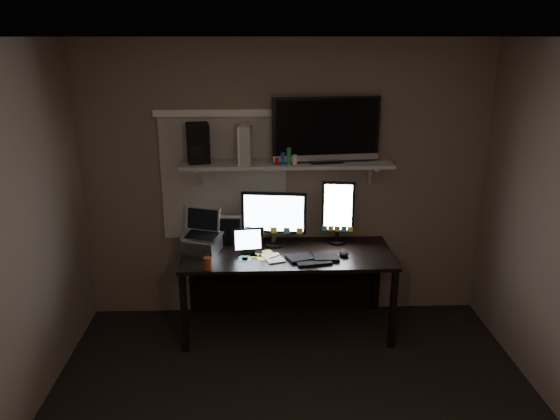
{
  "coord_description": "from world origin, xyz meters",
  "views": [
    {
      "loc": [
        -0.23,
        -2.91,
        2.5
      ],
      "look_at": [
        -0.07,
        1.25,
        1.17
      ],
      "focal_mm": 35.0,
      "sensor_mm": 36.0,
      "label": 1
    }
  ],
  "objects_px": {
    "tv": "(326,130)",
    "game_console": "(245,144)",
    "monitor_landscape": "(274,219)",
    "speaker": "(198,143)",
    "laptop": "(202,232)",
    "keyboard": "(313,258)",
    "mouse": "(344,253)",
    "monitor_portrait": "(338,212)",
    "cup": "(208,263)",
    "desk": "(287,266)",
    "tablet": "(248,241)"
  },
  "relations": [
    {
      "from": "monitor_landscape",
      "to": "cup",
      "type": "bearing_deg",
      "value": -129.9
    },
    {
      "from": "game_console",
      "to": "cup",
      "type": "bearing_deg",
      "value": -112.81
    },
    {
      "from": "tv",
      "to": "monitor_landscape",
      "type": "bearing_deg",
      "value": 174.43
    },
    {
      "from": "tablet",
      "to": "desk",
      "type": "bearing_deg",
      "value": 11.88
    },
    {
      "from": "desk",
      "to": "mouse",
      "type": "height_order",
      "value": "mouse"
    },
    {
      "from": "mouse",
      "to": "laptop",
      "type": "xyz_separation_m",
      "value": [
        -1.2,
        0.13,
        0.16
      ]
    },
    {
      "from": "monitor_portrait",
      "to": "game_console",
      "type": "distance_m",
      "value": 1.02
    },
    {
      "from": "tablet",
      "to": "speaker",
      "type": "bearing_deg",
      "value": 143.36
    },
    {
      "from": "mouse",
      "to": "tv",
      "type": "distance_m",
      "value": 1.05
    },
    {
      "from": "desk",
      "to": "keyboard",
      "type": "relative_size",
      "value": 4.12
    },
    {
      "from": "laptop",
      "to": "game_console",
      "type": "height_order",
      "value": "game_console"
    },
    {
      "from": "keyboard",
      "to": "cup",
      "type": "distance_m",
      "value": 0.88
    },
    {
      "from": "game_console",
      "to": "speaker",
      "type": "distance_m",
      "value": 0.4
    },
    {
      "from": "laptop",
      "to": "tv",
      "type": "height_order",
      "value": "tv"
    },
    {
      "from": "monitor_portrait",
      "to": "cup",
      "type": "height_order",
      "value": "monitor_portrait"
    },
    {
      "from": "mouse",
      "to": "tablet",
      "type": "xyz_separation_m",
      "value": [
        -0.81,
        0.09,
        0.09
      ]
    },
    {
      "from": "monitor_portrait",
      "to": "keyboard",
      "type": "xyz_separation_m",
      "value": [
        -0.25,
        -0.38,
        -0.27
      ]
    },
    {
      "from": "monitor_landscape",
      "to": "tv",
      "type": "relative_size",
      "value": 0.62
    },
    {
      "from": "tablet",
      "to": "tv",
      "type": "bearing_deg",
      "value": 8.0
    },
    {
      "from": "game_console",
      "to": "tv",
      "type": "bearing_deg",
      "value": 7.74
    },
    {
      "from": "monitor_landscape",
      "to": "speaker",
      "type": "distance_m",
      "value": 0.92
    },
    {
      "from": "tv",
      "to": "game_console",
      "type": "height_order",
      "value": "tv"
    },
    {
      "from": "laptop",
      "to": "tv",
      "type": "distance_m",
      "value": 1.36
    },
    {
      "from": "keyboard",
      "to": "game_console",
      "type": "distance_m",
      "value": 1.11
    },
    {
      "from": "monitor_portrait",
      "to": "laptop",
      "type": "relative_size",
      "value": 1.59
    },
    {
      "from": "speaker",
      "to": "laptop",
      "type": "bearing_deg",
      "value": -95.55
    },
    {
      "from": "laptop",
      "to": "speaker",
      "type": "relative_size",
      "value": 1.09
    },
    {
      "from": "desk",
      "to": "cup",
      "type": "distance_m",
      "value": 0.82
    },
    {
      "from": "monitor_landscape",
      "to": "laptop",
      "type": "relative_size",
      "value": 1.58
    },
    {
      "from": "monitor_landscape",
      "to": "tv",
      "type": "xyz_separation_m",
      "value": [
        0.44,
        0.01,
        0.77
      ]
    },
    {
      "from": "desk",
      "to": "cup",
      "type": "xyz_separation_m",
      "value": [
        -0.65,
        -0.44,
        0.23
      ]
    },
    {
      "from": "monitor_landscape",
      "to": "game_console",
      "type": "height_order",
      "value": "game_console"
    },
    {
      "from": "monitor_portrait",
      "to": "tv",
      "type": "relative_size",
      "value": 0.63
    },
    {
      "from": "keyboard",
      "to": "mouse",
      "type": "distance_m",
      "value": 0.27
    },
    {
      "from": "monitor_landscape",
      "to": "keyboard",
      "type": "bearing_deg",
      "value": -39.21
    },
    {
      "from": "tv",
      "to": "game_console",
      "type": "relative_size",
      "value": 2.83
    },
    {
      "from": "keyboard",
      "to": "tablet",
      "type": "bearing_deg",
      "value": 154.23
    },
    {
      "from": "cup",
      "to": "game_console",
      "type": "bearing_deg",
      "value": 59.35
    },
    {
      "from": "keyboard",
      "to": "game_console",
      "type": "bearing_deg",
      "value": 138.44
    },
    {
      "from": "monitor_landscape",
      "to": "tablet",
      "type": "xyz_separation_m",
      "value": [
        -0.23,
        -0.18,
        -0.14
      ]
    },
    {
      "from": "mouse",
      "to": "laptop",
      "type": "distance_m",
      "value": 1.22
    },
    {
      "from": "tablet",
      "to": "game_console",
      "type": "height_order",
      "value": "game_console"
    },
    {
      "from": "mouse",
      "to": "laptop",
      "type": "relative_size",
      "value": 0.34
    },
    {
      "from": "monitor_landscape",
      "to": "laptop",
      "type": "bearing_deg",
      "value": -160.19
    },
    {
      "from": "mouse",
      "to": "cup",
      "type": "distance_m",
      "value": 1.15
    },
    {
      "from": "laptop",
      "to": "mouse",
      "type": "bearing_deg",
      "value": 13.09
    },
    {
      "from": "laptop",
      "to": "desk",
      "type": "bearing_deg",
      "value": 25.2
    },
    {
      "from": "laptop",
      "to": "monitor_portrait",
      "type": "bearing_deg",
      "value": 27.85
    },
    {
      "from": "cup",
      "to": "speaker",
      "type": "bearing_deg",
      "value": 99.74
    },
    {
      "from": "laptop",
      "to": "game_console",
      "type": "xyz_separation_m",
      "value": [
        0.38,
        0.15,
        0.73
      ]
    }
  ]
}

